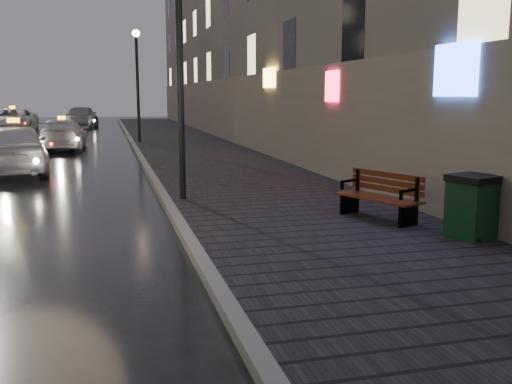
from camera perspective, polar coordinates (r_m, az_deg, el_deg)
ground at (r=6.67m, az=-16.54°, el=-11.59°), size 120.00×120.00×0.00m
sidewalk at (r=27.56m, az=-7.16°, el=4.80°), size 4.60×58.00×0.15m
curb at (r=27.35m, az=-12.17°, el=4.63°), size 0.20×58.00×0.15m
building_near at (r=32.23m, az=-2.50°, el=17.01°), size 1.80×50.00×13.00m
lamp_near at (r=12.38m, az=-7.66°, el=14.76°), size 0.36×0.36×5.28m
lamp_far at (r=28.29m, az=-11.79°, el=11.72°), size 0.36×0.36×5.28m
bench at (r=10.54m, az=12.32°, el=-0.38°), size 1.15×1.76×0.85m
trash_bin at (r=9.55m, az=20.84°, el=-1.32°), size 0.81×0.81×1.00m
taxi_near at (r=18.91m, az=-22.94°, el=4.05°), size 2.42×4.75×1.55m
taxi_mid at (r=26.59m, az=-18.78°, el=5.47°), size 1.99×4.64×1.33m
taxi_far at (r=40.40m, az=-23.12°, el=6.63°), size 2.66×5.62×1.55m
car_far at (r=44.20m, az=-17.01°, el=7.23°), size 2.46×5.02×1.65m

